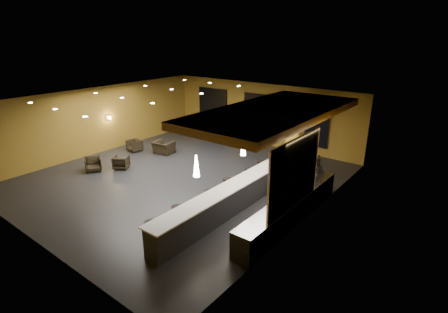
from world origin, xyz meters
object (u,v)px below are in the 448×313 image
Objects in this scene: staff_c at (315,173)px; armchair_d at (163,147)px; pendant_1 at (243,146)px; armchair_b at (121,162)px; bar_stool_3 at (227,185)px; bar_stool_4 at (250,175)px; prep_counter at (290,210)px; bar_stool_2 at (210,198)px; pendant_2 at (278,131)px; armchair_a at (93,164)px; pendant_0 at (196,166)px; bar_stool_5 at (261,167)px; column at (295,136)px; staff_b at (309,174)px; armchair_c at (134,146)px; bar_counter at (235,197)px; bar_stool_0 at (151,230)px; staff_a at (289,169)px; bar_stool_1 at (177,213)px.

armchair_d is (-8.38, -0.55, -0.45)m from staff_c.
pendant_1 is 1.02× the size of armchair_b.
bar_stool_3 is 0.87× the size of bar_stool_4.
bar_stool_2 is at bearing -158.27° from prep_counter.
armchair_a is at bearing -152.13° from pendant_2.
pendant_0 is 0.95× the size of bar_stool_5.
armchair_b is (-6.74, -4.58, -1.44)m from column.
bar_stool_4 is (-2.65, 1.48, 0.12)m from prep_counter.
column is (-2.00, 4.10, 1.32)m from prep_counter.
staff_c reaches higher than bar_stool_2.
armchair_c is at bearing -166.60° from staff_b.
bar_stool_3 is at bearing 139.83° from bar_counter.
armchair_c is 9.33m from bar_stool_0.
armchair_a is (-7.52, -1.48, -2.02)m from pendant_1.
column is 1.89× the size of staff_a.
staff_a is at bearing -69.01° from column.
bar_stool_3 is (7.38, -1.28, 0.16)m from armchair_c.
bar_stool_0 is 1.00× the size of bar_stool_2.
bar_stool_2 is (-0.69, -0.57, 0.00)m from bar_counter.
staff_a is 2.71× the size of armchair_b.
bar_counter is 3.31m from staff_b.
bar_stool_0 is 0.91× the size of bar_stool_4.
bar_stool_3 is 1.01× the size of bar_stool_5.
bar_counter is at bearing -109.04° from staff_b.
pendant_1 is 2.77m from staff_a.
staff_b is (0.82, 0.15, -0.08)m from staff_a.
armchair_b is at bearing -152.67° from staff_a.
bar_stool_5 is (-0.92, 5.26, -1.88)m from pendant_0.
staff_a is at bearing 51.01° from bar_stool_3.
bar_stool_2 is at bearing -80.11° from bar_stool_3.
bar_counter is at bearing 90.00° from pendant_0.
pendant_0 reaches higher than armchair_a.
pendant_0 and pendant_2 have the same top height.
armchair_c is 7.48m from bar_stool_5.
column is 4.73× the size of bar_stool_5.
staff_a is 0.83m from staff_b.
column is at bearing 140.50° from staff_b.
column is at bearing 55.35° from bar_stool_5.
column reaches higher than staff_b.
pendant_1 is 0.94× the size of bar_stool_1.
bar_stool_3 is at bearing 163.28° from pendant_1.
bar_counter is at bearing -134.18° from staff_c.
pendant_1 reaches higher than staff_b.
armchair_c is (-1.56, 2.04, 0.01)m from armchair_b.
bar_counter is at bearing 68.23° from bar_stool_1.
armchair_c is (-9.00, -0.72, -0.61)m from staff_a.
pendant_2 reaches higher than armchair_d.
bar_stool_0 is at bearing -95.91° from staff_a.
pendant_2 reaches higher than bar_stool_0.
pendant_2 is at bearing 83.66° from bar_stool_0.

